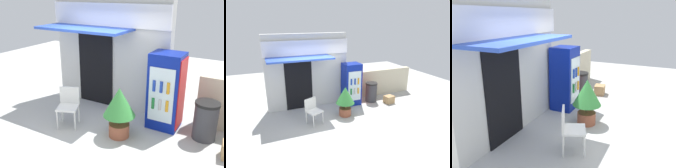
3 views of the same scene
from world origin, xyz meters
TOP-DOWN VIEW (x-y plane):
  - ground at (0.00, 0.00)m, footprint 16.00×16.00m
  - storefront_building at (-0.34, 1.67)m, footprint 3.18×1.23m
  - drink_cooler at (1.37, 1.21)m, footprint 0.70×0.65m
  - plastic_chair at (-0.54, 0.21)m, footprint 0.59×0.58m
  - potted_plant_near_shop at (0.70, 0.33)m, footprint 0.67×0.67m
  - trash_bin at (2.27, 1.14)m, footprint 0.50×0.50m

SIDE VIEW (x-z plane):
  - ground at x=0.00m, z-range 0.00..0.00m
  - trash_bin at x=2.27m, z-range 0.00..0.82m
  - plastic_chair at x=-0.54m, z-range 0.08..0.95m
  - potted_plant_near_shop at x=0.70m, z-range 0.13..1.22m
  - drink_cooler at x=1.37m, z-range 0.00..1.70m
  - storefront_building at x=-0.34m, z-range 0.07..2.94m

